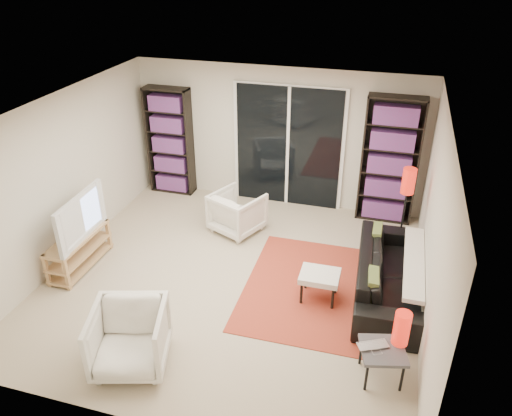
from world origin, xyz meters
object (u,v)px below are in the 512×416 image
(tv_stand, at_px, (79,251))
(sofa, at_px, (390,274))
(bookshelf_right, at_px, (390,161))
(side_table, at_px, (383,352))
(bookshelf_left, at_px, (170,141))
(armchair_front, at_px, (129,338))
(floor_lamp, at_px, (407,190))
(armchair_back, at_px, (237,212))
(ottoman, at_px, (320,277))

(tv_stand, distance_m, sofa, 4.34)
(bookshelf_right, height_order, tv_stand, bookshelf_right)
(side_table, bearing_deg, tv_stand, 167.81)
(bookshelf_left, distance_m, side_table, 5.44)
(sofa, relative_size, armchair_front, 2.67)
(tv_stand, relative_size, floor_lamp, 0.83)
(bookshelf_left, bearing_deg, bookshelf_right, -0.00)
(armchair_back, height_order, armchair_front, armchair_front)
(bookshelf_right, bearing_deg, tv_stand, -147.04)
(bookshelf_left, bearing_deg, sofa, -27.21)
(armchair_front, xyz_separation_m, ottoman, (1.80, 1.71, -0.03))
(armchair_front, distance_m, side_table, 2.72)
(bookshelf_left, relative_size, armchair_front, 2.41)
(tv_stand, height_order, armchair_front, armchair_front)
(armchair_back, xyz_separation_m, side_table, (2.43, -2.52, 0.02))
(side_table, bearing_deg, bookshelf_right, 93.04)
(side_table, bearing_deg, armchair_front, -167.94)
(armchair_back, bearing_deg, ottoman, 162.39)
(floor_lamp, bearing_deg, armchair_back, -178.91)
(bookshelf_right, bearing_deg, sofa, -84.60)
(tv_stand, xyz_separation_m, floor_lamp, (4.39, 1.64, 0.79))
(armchair_front, bearing_deg, tv_stand, 121.04)
(bookshelf_left, xyz_separation_m, armchair_back, (1.61, -1.07, -0.64))
(bookshelf_right, relative_size, armchair_front, 2.60)
(ottoman, distance_m, side_table, 1.43)
(armchair_front, bearing_deg, side_table, -4.37)
(armchair_back, distance_m, ottoman, 2.08)
(sofa, relative_size, ottoman, 4.24)
(bookshelf_left, distance_m, sofa, 4.60)
(floor_lamp, bearing_deg, sofa, -95.06)
(armchair_back, bearing_deg, side_table, 157.65)
(bookshelf_right, height_order, floor_lamp, bookshelf_right)
(side_table, bearing_deg, floor_lamp, 87.77)
(armchair_back, xyz_separation_m, floor_lamp, (2.53, 0.05, 0.72))
(bookshelf_left, distance_m, armchair_front, 4.42)
(ottoman, distance_m, floor_lamp, 1.86)
(bookshelf_left, relative_size, ottoman, 3.83)
(floor_lamp, bearing_deg, bookshelf_right, 105.86)
(armchair_front, xyz_separation_m, floor_lamp, (2.76, 3.13, 0.69))
(bookshelf_left, relative_size, floor_lamp, 1.41)
(sofa, height_order, armchair_back, armchair_back)
(sofa, distance_m, ottoman, 0.94)
(armchair_back, relative_size, side_table, 1.32)
(armchair_front, height_order, ottoman, armchair_front)
(bookshelf_left, xyz_separation_m, floor_lamp, (4.14, -1.02, 0.08))
(armchair_back, distance_m, floor_lamp, 2.63)
(tv_stand, xyz_separation_m, side_table, (4.29, -0.93, 0.09))
(side_table, bearing_deg, bookshelf_left, 138.41)
(bookshelf_left, relative_size, bookshelf_right, 0.93)
(armchair_front, height_order, floor_lamp, floor_lamp)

